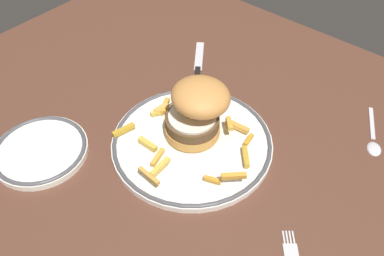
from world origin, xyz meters
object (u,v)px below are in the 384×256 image
knife (198,68)px  burger (197,109)px  dinner_plate (192,142)px  spoon (374,142)px  side_plate (41,150)px

knife → burger: bearing=-50.9°
dinner_plate → burger: (-0.78, 2.30, 6.34)cm
dinner_plate → spoon: dinner_plate is taller
knife → side_plate: bearing=-98.7°
dinner_plate → spoon: size_ratio=2.36×
side_plate → spoon: side_plate is taller
knife → spoon: 40.05cm
burger → dinner_plate: bearing=-71.2°
dinner_plate → side_plate: size_ratio=1.74×
dinner_plate → burger: size_ratio=1.97×
burger → side_plate: (-19.07, -21.81, -6.34)cm
side_plate → burger: bearing=48.8°
dinner_plate → side_plate: bearing=-135.5°
side_plate → knife: side_plate is taller
dinner_plate → knife: size_ratio=1.95×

